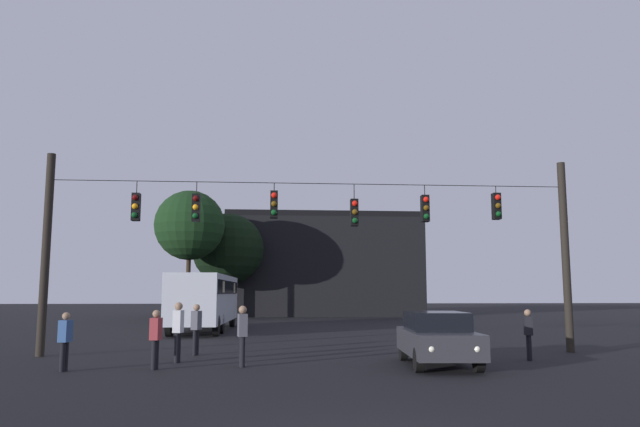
# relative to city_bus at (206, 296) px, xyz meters

# --- Properties ---
(ground_plane) EXTENTS (168.00, 168.00, 0.00)m
(ground_plane) POSITION_rel_city_bus_xyz_m (5.08, -1.12, -1.87)
(ground_plane) COLOR black
(ground_plane) RESTS_ON ground
(overhead_signal_span) EXTENTS (18.33, 0.44, 6.79)m
(overhead_signal_span) POSITION_rel_city_bus_xyz_m (5.10, -12.98, 2.14)
(overhead_signal_span) COLOR black
(overhead_signal_span) RESTS_ON ground
(city_bus) EXTENTS (2.84, 11.07, 3.00)m
(city_bus) POSITION_rel_city_bus_xyz_m (0.00, 0.00, 0.00)
(city_bus) COLOR #B7BCC6
(city_bus) RESTS_ON ground
(car_near_right) EXTENTS (2.12, 4.44, 1.52)m
(car_near_right) POSITION_rel_city_bus_xyz_m (8.39, -16.45, -1.07)
(car_near_right) COLOR #2D2D33
(car_near_right) RESTS_ON ground
(pedestrian_crossing_left) EXTENTS (0.30, 0.40, 1.79)m
(pedestrian_crossing_left) POSITION_rel_city_bus_xyz_m (0.83, -15.13, -0.84)
(pedestrian_crossing_left) COLOR black
(pedestrian_crossing_left) RESTS_ON ground
(pedestrian_crossing_center) EXTENTS (0.34, 0.42, 1.69)m
(pedestrian_crossing_center) POSITION_rel_city_bus_xyz_m (1.10, -12.96, -0.91)
(pedestrian_crossing_center) COLOR black
(pedestrian_crossing_center) RESTS_ON ground
(pedestrian_crossing_right) EXTENTS (0.30, 0.40, 1.60)m
(pedestrian_crossing_right) POSITION_rel_city_bus_xyz_m (0.47, -16.72, -0.96)
(pedestrian_crossing_right) COLOR black
(pedestrian_crossing_right) RESTS_ON ground
(pedestrian_near_bus) EXTENTS (0.31, 0.40, 1.71)m
(pedestrian_near_bus) POSITION_rel_city_bus_xyz_m (2.80, -16.34, -0.90)
(pedestrian_near_bus) COLOR black
(pedestrian_near_bus) RESTS_ON ground
(pedestrian_trailing) EXTENTS (0.30, 0.40, 1.55)m
(pedestrian_trailing) POSITION_rel_city_bus_xyz_m (-1.87, -16.92, -1.00)
(pedestrian_trailing) COLOR black
(pedestrian_trailing) RESTS_ON ground
(pedestrian_far_side) EXTENTS (0.33, 0.41, 1.56)m
(pedestrian_far_side) POSITION_rel_city_bus_xyz_m (11.57, -15.38, -0.99)
(pedestrian_far_side) COLOR black
(pedestrian_far_side) RESTS_ON ground
(corner_building) EXTENTS (17.56, 12.37, 9.21)m
(corner_building) POSITION_rel_city_bus_xyz_m (8.28, 24.23, 2.74)
(corner_building) COLOR black
(corner_building) RESTS_ON ground
(tree_left_silhouette) EXTENTS (5.31, 5.31, 9.82)m
(tree_left_silhouette) POSITION_rel_city_bus_xyz_m (-2.67, 12.43, 5.28)
(tree_left_silhouette) COLOR #2D2116
(tree_left_silhouette) RESTS_ON ground
(tree_behind_building) EXTENTS (5.95, 5.95, 8.66)m
(tree_behind_building) POSITION_rel_city_bus_xyz_m (-0.06, 16.77, 3.80)
(tree_behind_building) COLOR black
(tree_behind_building) RESTS_ON ground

